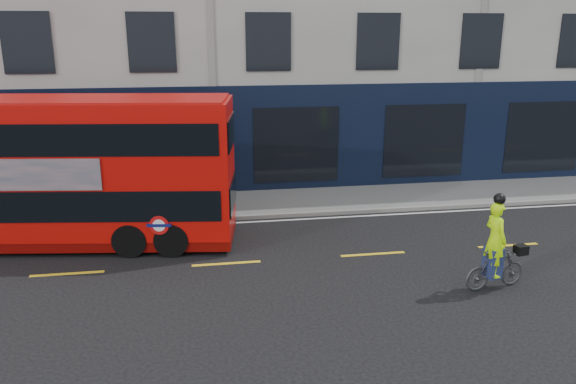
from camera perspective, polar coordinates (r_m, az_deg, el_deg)
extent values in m
plane|color=black|center=(13.58, -5.91, -9.74)|extent=(120.00, 120.00, 0.00)
cube|color=slate|center=(19.61, -7.11, -1.33)|extent=(60.00, 3.00, 0.12)
cube|color=gray|center=(18.19, -6.91, -2.72)|extent=(60.00, 0.12, 0.13)
cube|color=black|center=(20.58, -7.47, 5.06)|extent=(50.00, 0.08, 4.00)
cube|color=silver|center=(17.92, -6.86, -3.21)|extent=(58.00, 0.10, 0.01)
cube|color=red|center=(16.95, -23.34, 2.38)|extent=(10.48, 3.73, 3.68)
cube|color=#630603|center=(17.48, -22.62, -3.94)|extent=(10.47, 3.68, 0.28)
cube|color=black|center=(17.14, -23.04, -0.27)|extent=(10.08, 3.71, 0.84)
cube|color=black|center=(16.77, -23.70, 5.54)|extent=(10.08, 3.71, 0.84)
cube|color=#A40E0B|center=(16.64, -24.06, 8.60)|extent=(10.26, 3.61, 0.07)
cube|color=black|center=(15.96, -5.62, -0.17)|extent=(0.33, 2.08, 0.84)
cube|color=black|center=(15.56, -5.80, 6.10)|extent=(0.33, 2.08, 0.84)
cylinder|color=red|center=(15.26, -12.98, -3.32)|extent=(0.52, 0.09, 0.52)
cylinder|color=white|center=(15.25, -12.98, -3.33)|extent=(0.34, 0.07, 0.34)
cube|color=#0C1459|center=(15.25, -12.98, -3.34)|extent=(0.65, 0.11, 0.08)
cylinder|color=black|center=(16.46, -11.12, -3.48)|extent=(1.25, 2.49, 0.93)
cylinder|color=black|center=(16.69, -14.91, -3.45)|extent=(1.25, 2.49, 0.93)
imported|color=#414446|center=(14.21, 20.33, -7.37)|extent=(1.66, 0.71, 0.97)
imported|color=#A5E906|center=(13.87, 20.30, -4.52)|extent=(0.53, 0.71, 1.78)
cube|color=black|center=(14.48, 22.58, -5.44)|extent=(0.32, 0.27, 0.23)
cube|color=navy|center=(14.07, 20.07, -6.73)|extent=(0.37, 0.44, 0.73)
sphere|color=black|center=(13.57, 20.70, -0.67)|extent=(0.27, 0.27, 0.27)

